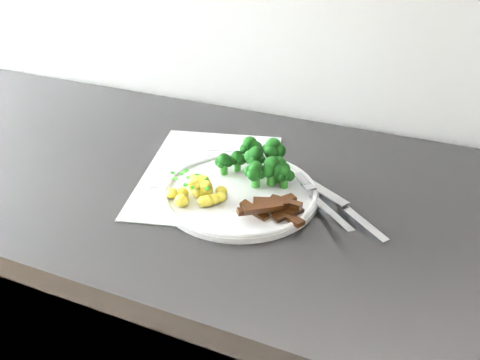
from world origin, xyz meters
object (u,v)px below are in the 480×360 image
plate (240,192)px  beef_strips (274,208)px  fork (323,204)px  potatoes (198,188)px  recipe_paper (210,174)px  knife (350,214)px  broccoli (262,161)px

plate → beef_strips: 0.08m
plate → fork: 0.14m
potatoes → beef_strips: 0.13m
plate → potatoes: potatoes is taller
recipe_paper → knife: knife is taller
recipe_paper → potatoes: 0.09m
recipe_paper → beef_strips: 0.17m
beef_strips → knife: (0.11, 0.04, -0.01)m
fork → knife: size_ratio=0.80×
fork → knife: bearing=2.7°
recipe_paper → broccoli: broccoli is taller
potatoes → beef_strips: size_ratio=0.88×
plate → knife: (0.18, 0.01, 0.00)m
broccoli → fork: size_ratio=1.02×
plate → potatoes: bearing=-143.3°
potatoes → fork: (0.19, 0.04, -0.01)m
potatoes → broccoli: bearing=53.1°
broccoli → recipe_paper: bearing=-172.9°
potatoes → knife: size_ratio=0.54×
plate → fork: bearing=1.8°
broccoli → fork: (0.12, -0.05, -0.02)m
plate → beef_strips: bearing=-28.1°
broccoli → potatoes: size_ratio=1.50×
recipe_paper → fork: bearing=-10.3°
beef_strips → knife: size_ratio=0.61×
recipe_paper → knife: 0.26m
potatoes → fork: size_ratio=0.68×
fork → knife: fork is taller
plate → fork: size_ratio=1.84×
plate → potatoes: 0.07m
recipe_paper → broccoli: size_ratio=2.59×
broccoli → beef_strips: size_ratio=1.33×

